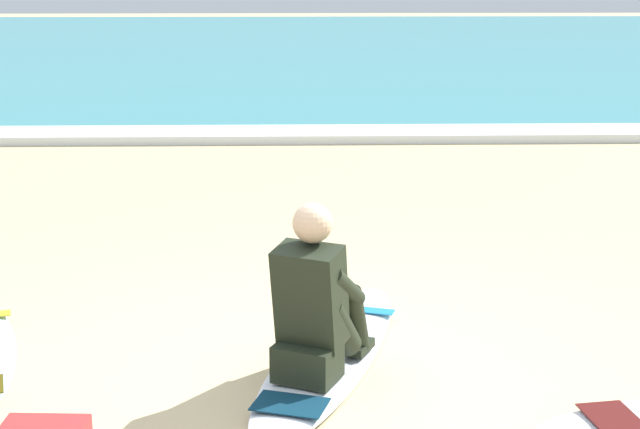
{
  "coord_description": "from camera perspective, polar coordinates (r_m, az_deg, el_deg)",
  "views": [
    {
      "loc": [
        -0.15,
        -4.71,
        2.21
      ],
      "look_at": [
        0.02,
        1.6,
        0.55
      ],
      "focal_mm": 53.69,
      "sensor_mm": 36.0,
      "label": 1
    }
  ],
  "objects": [
    {
      "name": "breaking_foam",
      "position": [
        12.49,
        -0.86,
        4.8
      ],
      "size": [
        80.0,
        0.9,
        0.11
      ],
      "primitive_type": "cube",
      "color": "white",
      "rests_on": "ground"
    },
    {
      "name": "surfboard_main",
      "position": [
        5.56,
        0.58,
        -8.31
      ],
      "size": [
        1.2,
        2.41,
        0.08
      ],
      "color": "silver",
      "rests_on": "ground"
    },
    {
      "name": "surfer_seated",
      "position": [
        5.11,
        -0.21,
        -5.58
      ],
      "size": [
        0.6,
        0.77,
        0.95
      ],
      "color": "black",
      "rests_on": "surfboard_main"
    },
    {
      "name": "ground_plane",
      "position": [
        5.2,
        0.23,
        -10.41
      ],
      "size": [
        80.0,
        80.0,
        0.0
      ],
      "primitive_type": "plane",
      "color": "#CCB584"
    },
    {
      "name": "sea",
      "position": [
        26.1,
        -1.25,
        9.98
      ],
      "size": [
        80.0,
        28.0,
        0.1
      ],
      "primitive_type": "cube",
      "color": "teal",
      "rests_on": "ground"
    }
  ]
}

